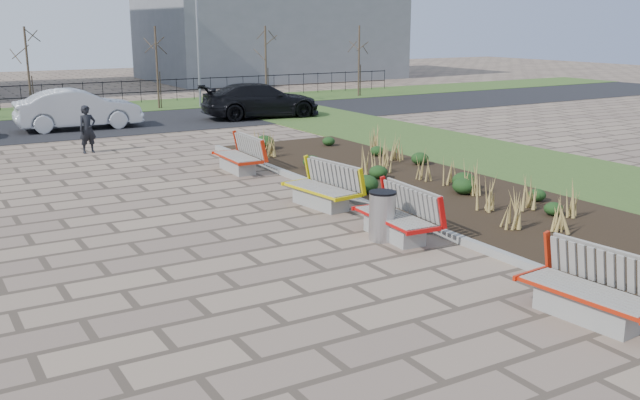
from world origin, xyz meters
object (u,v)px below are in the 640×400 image
bench_c (320,186)px  lamp_east (198,46)px  bench_a (589,288)px  litter_bin (382,216)px  pedestrian (88,129)px  car_silver (78,109)px  bench_d (237,155)px  car_black (261,100)px  bench_b (394,214)px

bench_c → lamp_east: (5.00, 20.47, 2.54)m
bench_a → litter_bin: bench_a is taller
pedestrian → car_silver: 5.75m
bench_d → bench_c: bearing=-88.1°
bench_d → litter_bin: bearing=-90.1°
bench_a → bench_c: size_ratio=1.00×
car_silver → car_black: size_ratio=0.91×
bench_c → car_black: car_black is taller
bench_a → bench_b: 4.72m
litter_bin → bench_b: bearing=-6.2°
bench_d → litter_bin: size_ratio=2.16×
pedestrian → bench_a: bearing=-90.6°
car_black → bench_d: bearing=158.0°
bench_b → car_silver: (-2.04, 18.62, 0.32)m
bench_a → bench_d: (0.00, 12.36, 0.00)m
bench_d → car_black: size_ratio=0.39×
car_silver → car_black: bearing=-91.7°
pedestrian → car_silver: size_ratio=0.32×
car_silver → litter_bin: bearing=-172.2°
bench_d → pedestrian: 6.09m
car_black → lamp_east: bearing=16.4°
car_silver → car_black: 7.90m
bench_c → bench_d: bearing=83.0°
bench_b → litter_bin: (-0.27, 0.03, -0.01)m
bench_c → pedestrian: size_ratio=1.33×
bench_d → car_black: (5.85, 10.42, 0.29)m
pedestrian → car_black: pedestrian is taller
car_black → car_silver: bearing=93.3°
car_silver → lamp_east: lamp_east is taller
bench_c → bench_d: same height
car_black → pedestrian: bearing=127.4°
pedestrian → car_black: size_ratio=0.30×
car_silver → bench_d: bearing=-167.2°
bench_a → litter_bin: size_ratio=2.16×
lamp_east → car_black: bearing=-81.0°
bench_b → car_black: size_ratio=0.39×
bench_c → litter_bin: bench_c is taller
bench_b → lamp_east: bearing=81.7°
litter_bin → car_silver: bearing=95.4°
pedestrian → lamp_east: lamp_east is taller
bench_b → bench_c: 2.91m
bench_d → pedestrian: (-2.99, 5.30, 0.29)m
bench_c → pedestrian: bearing=99.6°
bench_b → litter_bin: 0.27m
bench_d → bench_a: bearing=-88.1°
lamp_east → bench_b: bearing=-102.1°
litter_bin → bench_a: bearing=-86.7°
bench_d → pedestrian: bearing=121.3°
bench_a → bench_b: (0.00, 4.72, 0.00)m
bench_c → pedestrian: 10.48m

